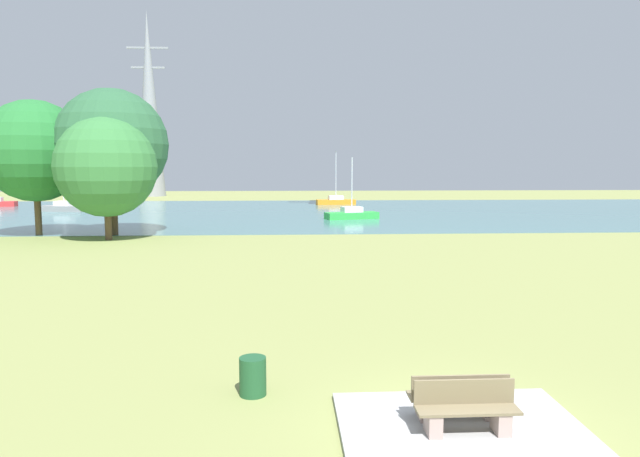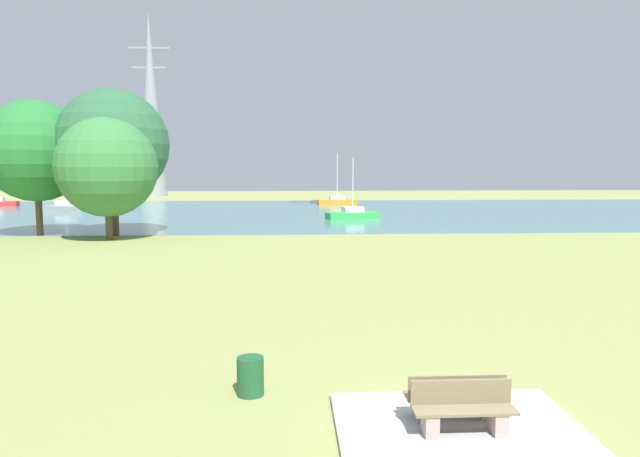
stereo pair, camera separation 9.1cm
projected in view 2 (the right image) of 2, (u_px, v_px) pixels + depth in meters
The scene contains 13 objects.
ground_plane at pixel (344, 251), 32.21m from camera, with size 160.00×160.00×0.00m, color #8C9351.
concrete_pad at pixel (458, 428), 10.36m from camera, with size 4.40×3.20×0.10m, color #A9A9A9.
bench_facing_water at pixel (454, 399), 10.58m from camera, with size 1.80×0.48×0.89m.
bench_facing_inland at pixel (463, 412), 10.05m from camera, with size 1.80×0.48×0.89m.
litter_bin at pixel (250, 376), 11.95m from camera, with size 0.56×0.56×0.80m, color #1E512D.
water_surface at pixel (318, 212), 60.00m from camera, with size 140.00×40.00×0.02m, color slate.
sailboat_green at pixel (353, 214), 51.82m from camera, with size 5.03×2.79×5.51m.
sailboat_orange at pixel (337, 201), 71.36m from camera, with size 4.94×2.02×6.63m.
sailboat_gray at pixel (66, 207), 60.45m from camera, with size 5.02×2.61×7.45m.
tree_west_near at pixel (36, 151), 39.01m from camera, with size 6.88×6.88×9.21m.
tree_east_near at pixel (113, 145), 39.11m from camera, with size 7.54×7.54×9.99m.
tree_mid_shore at pixel (107, 167), 36.80m from camera, with size 6.42×6.42×7.90m.
electricity_pylon at pixel (151, 104), 90.51m from camera, with size 6.40×4.40×28.85m.
Camera 2 is at (-3.01, -9.77, 4.74)m, focal length 32.33 mm.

